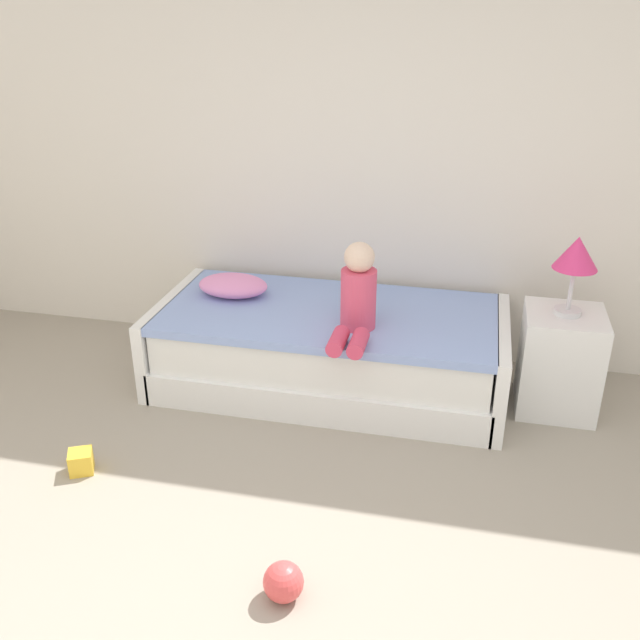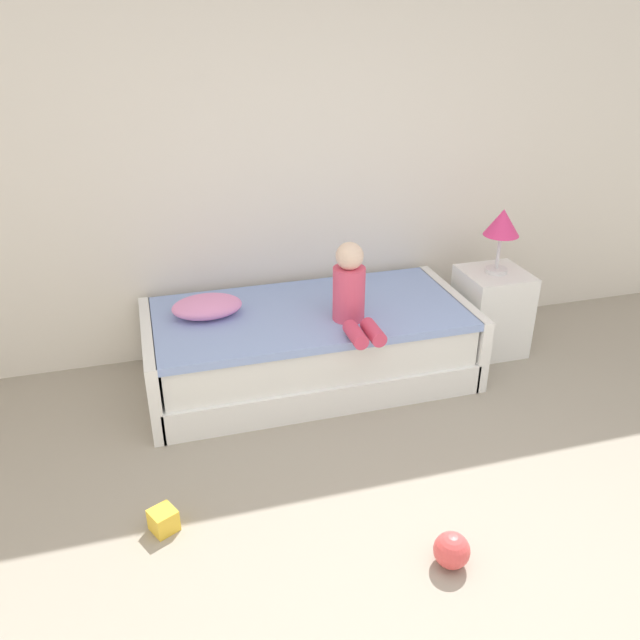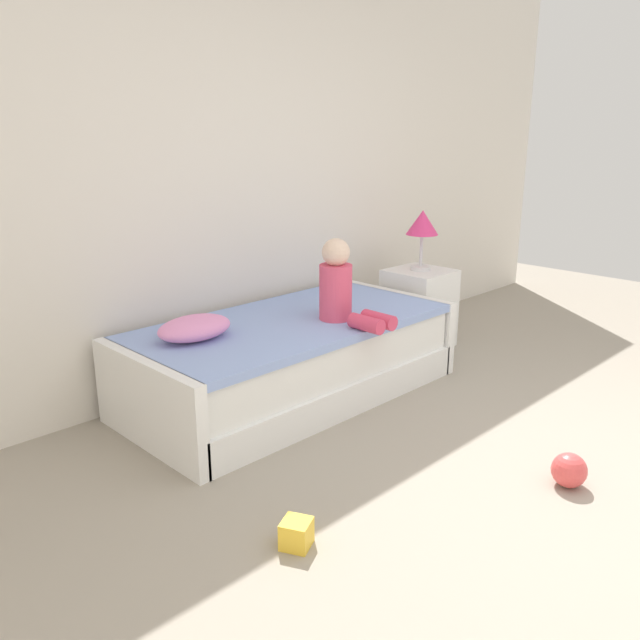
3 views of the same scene
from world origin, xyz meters
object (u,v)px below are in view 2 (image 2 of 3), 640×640
object	(u,v)px
table_lamp	(502,226)
toy_block	(163,520)
nightstand	(491,311)
bed	(310,345)
pillow	(207,306)
child_figure	(351,292)
toy_ball	(452,550)

from	to	relation	value
table_lamp	toy_block	xyz separation A→B (m)	(-2.39, -1.19, -0.88)
nightstand	toy_block	bearing A→B (deg)	-153.54
bed	pillow	world-z (taller)	pillow
nightstand	toy_block	xyz separation A→B (m)	(-2.39, -1.19, -0.24)
bed	toy_block	distance (m)	1.57
nightstand	child_figure	world-z (taller)	child_figure
pillow	toy_block	size ratio (longest dim) A/B	3.80
table_lamp	child_figure	size ratio (longest dim) A/B	0.88
toy_block	toy_ball	bearing A→B (deg)	-24.95
bed	nightstand	distance (m)	1.35
pillow	toy_ball	distance (m)	2.07
table_lamp	toy_ball	distance (m)	2.28
child_figure	toy_block	size ratio (longest dim) A/B	4.41
toy_ball	bed	bearing A→B (deg)	96.21
toy_ball	nightstand	bearing A→B (deg)	56.60
table_lamp	pillow	xyz separation A→B (m)	(-1.99, 0.07, -0.37)
nightstand	table_lamp	distance (m)	0.64
table_lamp	child_figure	bearing A→B (deg)	-167.26
table_lamp	nightstand	bearing A→B (deg)	0.00
nightstand	toy_block	size ratio (longest dim) A/B	5.18
nightstand	pillow	world-z (taller)	pillow
table_lamp	toy_block	size ratio (longest dim) A/B	3.89
child_figure	toy_ball	size ratio (longest dim) A/B	3.08
child_figure	pillow	distance (m)	0.92
table_lamp	toy_block	world-z (taller)	table_lamp
bed	table_lamp	bearing A→B (deg)	1.29
nightstand	table_lamp	xyz separation A→B (m)	(0.00, 0.00, 0.64)
table_lamp	bed	bearing A→B (deg)	-178.71
bed	child_figure	distance (m)	0.55
bed	nightstand	xyz separation A→B (m)	(1.35, 0.03, 0.05)
nightstand	table_lamp	size ratio (longest dim) A/B	1.33
bed	toy_ball	bearing A→B (deg)	-83.79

